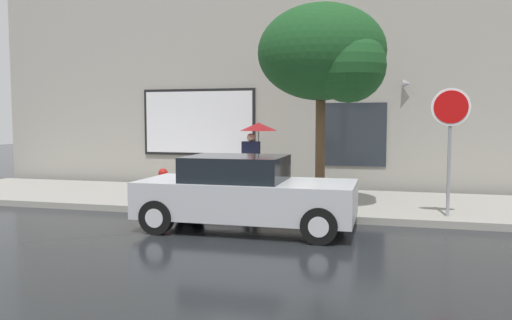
% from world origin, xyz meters
% --- Properties ---
extents(ground_plane, '(60.00, 60.00, 0.00)m').
position_xyz_m(ground_plane, '(0.00, 0.00, 0.00)').
color(ground_plane, black).
extents(sidewalk, '(20.00, 4.00, 0.15)m').
position_xyz_m(sidewalk, '(0.00, 3.00, 0.07)').
color(sidewalk, gray).
rests_on(sidewalk, ground).
extents(building_facade, '(20.00, 0.67, 7.00)m').
position_xyz_m(building_facade, '(-0.03, 5.50, 3.48)').
color(building_facade, '#9E998E').
rests_on(building_facade, ground).
extents(parked_car, '(4.11, 1.82, 1.42)m').
position_xyz_m(parked_car, '(-0.21, -0.05, 0.70)').
color(parked_car, '#B7BABF').
rests_on(parked_car, ground).
extents(fire_hydrant, '(0.30, 0.44, 0.79)m').
position_xyz_m(fire_hydrant, '(-2.82, 1.90, 0.54)').
color(fire_hydrant, red).
rests_on(fire_hydrant, sidewalk).
extents(pedestrian_with_umbrella, '(1.02, 1.02, 1.89)m').
position_xyz_m(pedestrian_with_umbrella, '(-0.98, 3.80, 1.67)').
color(pedestrian_with_umbrella, black).
rests_on(pedestrian_with_umbrella, sidewalk).
extents(street_tree, '(2.87, 2.44, 4.55)m').
position_xyz_m(street_tree, '(1.08, 2.06, 3.54)').
color(street_tree, '#4C3823').
rests_on(street_tree, sidewalk).
extents(stop_sign, '(0.76, 0.10, 2.60)m').
position_xyz_m(stop_sign, '(3.64, 1.53, 1.99)').
color(stop_sign, gray).
rests_on(stop_sign, sidewalk).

